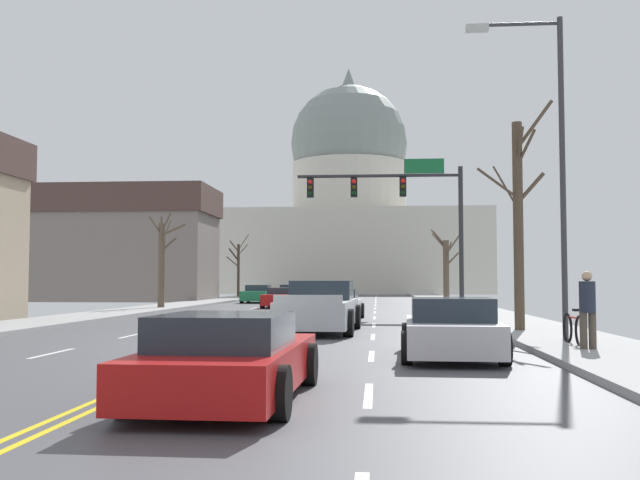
# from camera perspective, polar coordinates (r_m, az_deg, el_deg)

# --- Properties ---
(ground) EXTENTS (20.00, 180.00, 0.20)m
(ground) POSITION_cam_1_polar(r_m,az_deg,el_deg) (19.14, -6.47, -7.93)
(ground) COLOR #4C4C51
(signal_gantry) EXTENTS (7.91, 0.41, 7.28)m
(signal_gantry) POSITION_cam_1_polar(r_m,az_deg,el_deg) (34.74, 6.54, 3.09)
(signal_gantry) COLOR #28282D
(signal_gantry) RESTS_ON ground
(street_lamp_right) EXTENTS (2.39, 0.24, 8.02)m
(street_lamp_right) POSITION_cam_1_polar(r_m,az_deg,el_deg) (18.86, 17.66, 7.00)
(street_lamp_right) COLOR #333338
(street_lamp_right) RESTS_ON ground
(capitol_building) EXTENTS (33.96, 22.63, 29.37)m
(capitol_building) POSITION_cam_1_polar(r_m,az_deg,el_deg) (93.60, 2.31, 1.91)
(capitol_building) COLOR beige
(capitol_building) RESTS_ON ground
(sedan_near_00) EXTENTS (2.12, 4.45, 1.25)m
(sedan_near_00) POSITION_cam_1_polar(r_m,az_deg,el_deg) (29.56, 1.40, -5.17)
(sedan_near_00) COLOR silver
(sedan_near_00) RESTS_ON ground
(pickup_truck_near_01) EXTENTS (2.46, 5.83, 1.59)m
(pickup_truck_near_01) POSITION_cam_1_polar(r_m,az_deg,el_deg) (22.54, 0.00, -5.45)
(pickup_truck_near_01) COLOR #ADB2B7
(pickup_truck_near_01) RESTS_ON ground
(sedan_near_02) EXTENTS (2.17, 4.43, 1.25)m
(sedan_near_02) POSITION_cam_1_polar(r_m,az_deg,el_deg) (15.28, 10.31, -7.01)
(sedan_near_02) COLOR silver
(sedan_near_02) RESTS_ON ground
(sedan_near_03) EXTENTS (2.11, 4.61, 1.17)m
(sedan_near_03) POSITION_cam_1_polar(r_m,az_deg,el_deg) (9.86, -7.20, -9.32)
(sedan_near_03) COLOR #B71414
(sedan_near_03) RESTS_ON ground
(sedan_oncoming_00) EXTENTS (2.03, 4.38, 1.17)m
(sedan_oncoming_00) POSITION_cam_1_polar(r_m,az_deg,el_deg) (42.77, -3.07, -4.60)
(sedan_oncoming_00) COLOR #B71414
(sedan_oncoming_00) RESTS_ON ground
(sedan_oncoming_01) EXTENTS (2.09, 4.60, 1.27)m
(sedan_oncoming_01) POSITION_cam_1_polar(r_m,az_deg,el_deg) (52.21, -4.94, -4.29)
(sedan_oncoming_01) COLOR #1E7247
(sedan_oncoming_01) RESTS_ON ground
(sedan_oncoming_02) EXTENTS (2.11, 4.36, 1.24)m
(sedan_oncoming_02) POSITION_cam_1_polar(r_m,az_deg,el_deg) (61.68, -0.44, -4.16)
(sedan_oncoming_02) COLOR #6B6056
(sedan_oncoming_02) RESTS_ON ground
(sedan_oncoming_03) EXTENTS (2.16, 4.47, 1.16)m
(sedan_oncoming_03) POSITION_cam_1_polar(r_m,az_deg,el_deg) (72.30, -2.46, -4.03)
(sedan_oncoming_03) COLOR navy
(sedan_oncoming_03) RESTS_ON ground
(flank_building_00) EXTENTS (13.10, 7.57, 8.82)m
(flank_building_00) POSITION_cam_1_polar(r_m,az_deg,el_deg) (58.15, -14.79, -0.26)
(flank_building_00) COLOR slate
(flank_building_00) RESTS_ON ground
(bare_tree_00) EXTENTS (2.53, 2.01, 6.98)m
(bare_tree_00) POSITION_cam_1_polar(r_m,az_deg,el_deg) (22.29, 15.43, 1.76)
(bare_tree_00) COLOR #4C3D2D
(bare_tree_00) RESTS_ON ground
(bare_tree_01) EXTENTS (2.13, 1.22, 5.56)m
(bare_tree_01) POSITION_cam_1_polar(r_m,az_deg,el_deg) (65.02, -6.51, -2.11)
(bare_tree_01) COLOR #423328
(bare_tree_01) RESTS_ON ground
(bare_tree_02) EXTENTS (2.12, 1.72, 4.93)m
(bare_tree_02) POSITION_cam_1_polar(r_m,az_deg,el_deg) (48.89, 9.94, -2.19)
(bare_tree_02) COLOR brown
(bare_tree_02) RESTS_ON ground
(bare_tree_03) EXTENTS (1.78, 2.21, 5.26)m
(bare_tree_03) POSITION_cam_1_polar(r_m,az_deg,el_deg) (40.33, -12.37, -1.60)
(bare_tree_03) COLOR brown
(bare_tree_03) RESTS_ON ground
(pedestrian_00) EXTENTS (0.35, 0.34, 1.66)m
(pedestrian_00) POSITION_cam_1_polar(r_m,az_deg,el_deg) (16.50, 20.37, -4.89)
(pedestrian_00) COLOR #4C4238
(pedestrian_00) RESTS_ON ground
(bicycle_parked) EXTENTS (0.12, 1.77, 0.85)m
(bicycle_parked) POSITION_cam_1_polar(r_m,az_deg,el_deg) (17.68, 19.40, -6.64)
(bicycle_parked) COLOR black
(bicycle_parked) RESTS_ON ground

